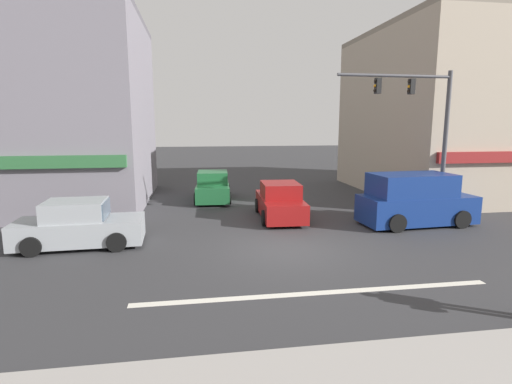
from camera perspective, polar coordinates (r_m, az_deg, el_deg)
name	(u,v)px	position (r m, az deg, el deg)	size (l,w,h in m)	color
ground_plane	(285,249)	(13.36, 4.23, -8.16)	(120.00, 120.00, 0.00)	#333335
lane_marking_stripe	(318,293)	(10.20, 8.81, -14.07)	(9.00, 0.24, 0.01)	silver
building_left_block	(40,111)	(23.19, -28.52, 10.19)	(10.33, 10.29, 9.49)	slate
building_right_corner	(474,113)	(27.56, 28.74, 9.90)	(12.62, 11.64, 9.46)	tan
utility_pole_near_left	(81,111)	(18.54, -23.69, 10.51)	(1.40, 0.22, 8.90)	brown
traffic_light_mast	(425,122)	(17.82, 23.01, 9.24)	(4.89, 0.30, 6.20)	#47474C
sedan_crossing_rightbound	(280,202)	(17.45, 3.45, -1.46)	(2.04, 4.18, 1.58)	maroon
van_approaching_near	(415,201)	(17.47, 21.75, -1.15)	(4.71, 2.27, 2.11)	navy
sedan_crossing_center	(79,226)	(14.69, -23.93, -4.45)	(4.17, 2.01, 1.58)	#999EA3
sedan_crossing_leftbound	(213,187)	(21.64, -6.19, 0.70)	(2.07, 4.20, 1.58)	#1E6033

